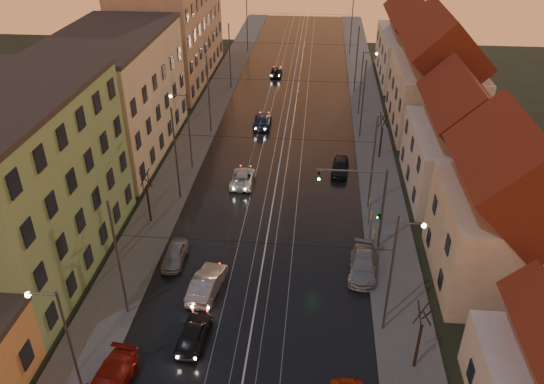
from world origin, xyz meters
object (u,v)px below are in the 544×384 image
(street_lamp_1, at_px, (398,262))
(parked_left_2, at_px, (108,383))
(driving_car_2, at_px, (243,178))
(street_lamp_3, at_px, (364,77))
(driving_car_0, at_px, (194,333))
(parked_right_1, at_px, (363,265))
(street_lamp_0, at_px, (63,337))
(driving_car_4, at_px, (276,71))
(traffic_light_mast, at_px, (370,198))
(street_lamp_2, at_px, (186,124))
(driving_car_1, at_px, (207,283))
(parked_right_2, at_px, (340,167))
(parked_left_3, at_px, (174,255))
(driving_car_3, at_px, (262,120))

(street_lamp_1, height_order, parked_left_2, street_lamp_1)
(driving_car_2, bearing_deg, street_lamp_3, -123.70)
(driving_car_0, bearing_deg, parked_right_1, -140.55)
(street_lamp_0, height_order, driving_car_4, street_lamp_0)
(traffic_light_mast, height_order, parked_right_1, traffic_light_mast)
(street_lamp_1, distance_m, street_lamp_2, 27.05)
(driving_car_1, height_order, driving_car_4, driving_car_1)
(parked_right_2, bearing_deg, street_lamp_2, -173.45)
(driving_car_1, xyz_separation_m, parked_right_1, (11.21, 3.22, -0.07))
(street_lamp_1, bearing_deg, street_lamp_0, -156.28)
(street_lamp_0, bearing_deg, street_lamp_2, 90.00)
(street_lamp_3, bearing_deg, traffic_light_mast, -92.27)
(parked_left_3, bearing_deg, street_lamp_2, 97.89)
(driving_car_0, relative_size, parked_right_2, 1.01)
(street_lamp_1, xyz_separation_m, driving_car_4, (-11.82, 49.99, -4.18))
(driving_car_0, xyz_separation_m, parked_right_2, (9.73, 23.48, -0.01))
(street_lamp_2, relative_size, parked_right_2, 1.97)
(driving_car_3, bearing_deg, driving_car_2, 87.42)
(parked_right_2, bearing_deg, driving_car_3, 134.70)
(driving_car_2, relative_size, parked_right_1, 0.92)
(driving_car_0, bearing_deg, parked_right_2, -108.54)
(driving_car_3, xyz_separation_m, parked_left_2, (-4.79, -38.66, -0.01))
(parked_right_2, bearing_deg, driving_car_2, -157.13)
(parked_right_1, bearing_deg, street_lamp_3, 93.51)
(driving_car_0, distance_m, parked_right_1, 13.67)
(street_lamp_0, xyz_separation_m, street_lamp_2, (0.00, 28.00, 0.00))
(driving_car_4, relative_size, parked_left_3, 1.07)
(street_lamp_1, bearing_deg, driving_car_3, 110.84)
(driving_car_0, relative_size, parked_left_3, 1.07)
(driving_car_0, height_order, parked_right_2, driving_car_0)
(driving_car_1, height_order, parked_left_2, driving_car_1)
(parked_left_2, bearing_deg, driving_car_0, 53.82)
(street_lamp_1, relative_size, traffic_light_mast, 1.11)
(driving_car_3, xyz_separation_m, parked_left_3, (-3.97, -26.48, -0.06))
(traffic_light_mast, distance_m, parked_right_1, 5.04)
(driving_car_4, bearing_deg, driving_car_0, 89.18)
(street_lamp_3, xyz_separation_m, driving_car_1, (-12.71, -34.41, -4.10))
(street_lamp_0, relative_size, driving_car_0, 1.95)
(driving_car_1, relative_size, parked_left_2, 0.98)
(driving_car_2, relative_size, parked_left_2, 0.93)
(driving_car_2, bearing_deg, driving_car_4, -91.12)
(traffic_light_mast, xyz_separation_m, driving_car_1, (-11.60, -6.41, -3.81))
(street_lamp_3, distance_m, parked_left_2, 46.66)
(street_lamp_0, bearing_deg, parked_left_3, 79.71)
(street_lamp_1, distance_m, parked_left_3, 17.13)
(driving_car_1, distance_m, parked_left_2, 9.81)
(driving_car_4, bearing_deg, street_lamp_2, 78.04)
(driving_car_1, xyz_separation_m, parked_left_2, (-3.99, -8.96, -0.08))
(street_lamp_0, bearing_deg, driving_car_3, 80.89)
(street_lamp_2, height_order, parked_left_3, street_lamp_2)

